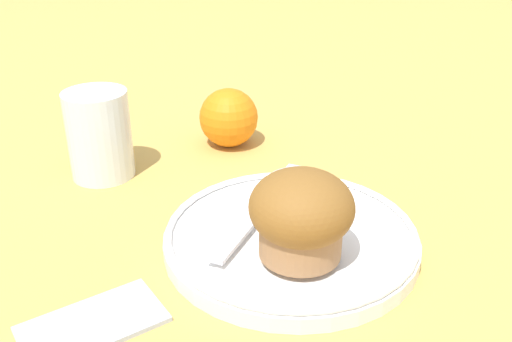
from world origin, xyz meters
The scene contains 9 objects.
ground_plane centered at (0.00, 0.00, 0.00)m, with size 3.00×3.00×0.00m, color tan.
plate centered at (-0.01, -0.01, 0.01)m, with size 0.22×0.22×0.02m.
muffin centered at (-0.03, -0.04, 0.06)m, with size 0.08×0.08×0.07m.
cream_ramekin centered at (0.02, 0.03, 0.03)m, with size 0.06×0.06×0.02m.
berry_pair centered at (-0.01, 0.04, 0.03)m, with size 0.03×0.01×0.01m.
butter_knife centered at (-0.02, 0.03, 0.02)m, with size 0.17×0.11×0.00m.
orange_fruit centered at (0.06, 0.21, 0.04)m, with size 0.07×0.07×0.07m.
juice_glass centered at (-0.10, 0.22, 0.05)m, with size 0.07×0.07×0.10m.
folded_napkin centered at (-0.19, -0.01, 0.00)m, with size 0.10×0.06×0.01m.
Camera 1 is at (-0.28, -0.34, 0.29)m, focal length 40.00 mm.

